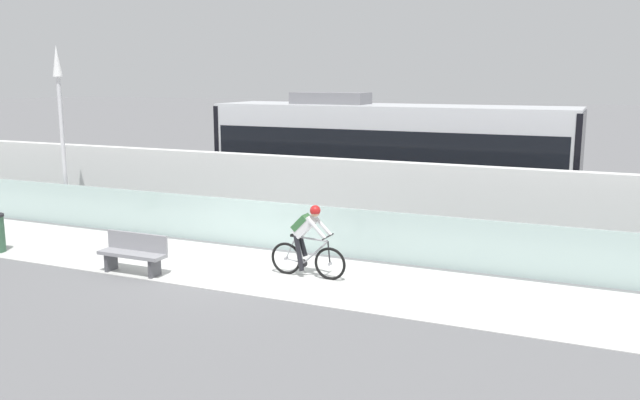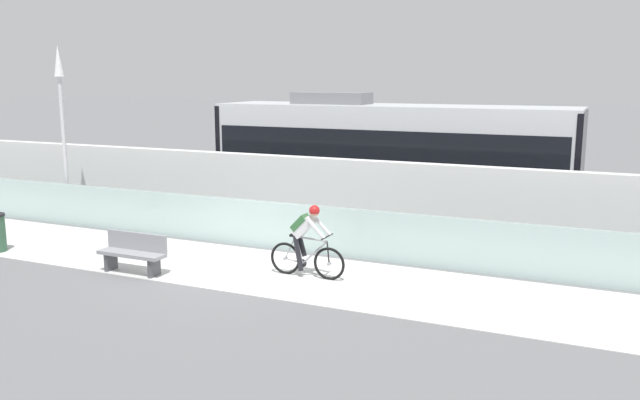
# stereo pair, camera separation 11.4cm
# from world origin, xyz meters

# --- Properties ---
(ground_plane) EXTENTS (200.00, 200.00, 0.00)m
(ground_plane) POSITION_xyz_m (0.00, 0.00, 0.00)
(ground_plane) COLOR slate
(bike_path_deck) EXTENTS (32.00, 3.20, 0.01)m
(bike_path_deck) POSITION_xyz_m (0.00, 0.00, 0.01)
(bike_path_deck) COLOR silver
(bike_path_deck) RESTS_ON ground
(glass_parapet) EXTENTS (32.00, 0.05, 1.21)m
(glass_parapet) POSITION_xyz_m (0.00, 1.85, 0.60)
(glass_parapet) COLOR #ADC6C1
(glass_parapet) RESTS_ON ground
(concrete_barrier_wall) EXTENTS (32.00, 0.36, 2.14)m
(concrete_barrier_wall) POSITION_xyz_m (0.00, 3.65, 1.07)
(concrete_barrier_wall) COLOR silver
(concrete_barrier_wall) RESTS_ON ground
(tram_rail_near) EXTENTS (32.00, 0.08, 0.01)m
(tram_rail_near) POSITION_xyz_m (0.00, 6.13, 0.00)
(tram_rail_near) COLOR #595654
(tram_rail_near) RESTS_ON ground
(tram_rail_far) EXTENTS (32.00, 0.08, 0.01)m
(tram_rail_far) POSITION_xyz_m (0.00, 7.57, 0.00)
(tram_rail_far) COLOR #595654
(tram_rail_far) RESTS_ON ground
(tram) EXTENTS (11.06, 2.54, 3.81)m
(tram) POSITION_xyz_m (1.64, 6.85, 1.89)
(tram) COLOR silver
(tram) RESTS_ON ground
(cyclist_on_bike) EXTENTS (1.77, 0.58, 1.61)m
(cyclist_on_bike) POSITION_xyz_m (2.03, -0.00, 0.80)
(cyclist_on_bike) COLOR black
(cyclist_on_bike) RESTS_ON ground
(lamp_post_antenna) EXTENTS (0.28, 0.28, 5.20)m
(lamp_post_antenna) POSITION_xyz_m (-6.90, 2.15, 3.29)
(lamp_post_antenna) COLOR gray
(lamp_post_antenna) RESTS_ON ground
(bench) EXTENTS (1.60, 0.45, 0.89)m
(bench) POSITION_xyz_m (-1.61, -1.29, 0.48)
(bench) COLOR gray
(bench) RESTS_ON ground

